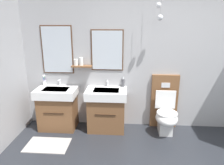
% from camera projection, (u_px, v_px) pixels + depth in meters
% --- Properties ---
extents(wall_back, '(5.21, 0.45, 2.70)m').
position_uv_depth(wall_back, '(161.00, 54.00, 3.66)').
color(wall_back, '#A8A8AA').
rests_on(wall_back, ground).
extents(bath_mat, '(0.68, 0.44, 0.01)m').
position_uv_depth(bath_mat, '(48.00, 145.00, 3.32)').
color(bath_mat, '#9E9993').
rests_on(bath_mat, ground).
extents(vanity_sink_left, '(0.71, 0.51, 0.76)m').
position_uv_depth(vanity_sink_left, '(58.00, 107.00, 3.79)').
color(vanity_sink_left, brown).
rests_on(vanity_sink_left, ground).
extents(tap_on_left_sink, '(0.03, 0.13, 0.11)m').
position_uv_depth(tap_on_left_sink, '(59.00, 82.00, 3.84)').
color(tap_on_left_sink, silver).
rests_on(tap_on_left_sink, vanity_sink_left).
extents(vanity_sink_right, '(0.71, 0.51, 0.76)m').
position_uv_depth(vanity_sink_right, '(107.00, 109.00, 3.73)').
color(vanity_sink_right, brown).
rests_on(vanity_sink_right, ground).
extents(tap_on_right_sink, '(0.03, 0.13, 0.11)m').
position_uv_depth(tap_on_right_sink, '(107.00, 83.00, 3.78)').
color(tap_on_right_sink, silver).
rests_on(tap_on_right_sink, vanity_sink_right).
extents(toilet, '(0.48, 0.62, 1.00)m').
position_uv_depth(toilet, '(165.00, 111.00, 3.68)').
color(toilet, brown).
rests_on(toilet, ground).
extents(toothbrush_cup, '(0.07, 0.08, 0.20)m').
position_uv_depth(toothbrush_cup, '(44.00, 82.00, 3.85)').
color(toothbrush_cup, silver).
rests_on(toothbrush_cup, vanity_sink_left).
extents(soap_dispenser, '(0.06, 0.06, 0.18)m').
position_uv_depth(soap_dispenser, '(123.00, 83.00, 3.76)').
color(soap_dispenser, '#4C4C51').
rests_on(soap_dispenser, vanity_sink_right).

